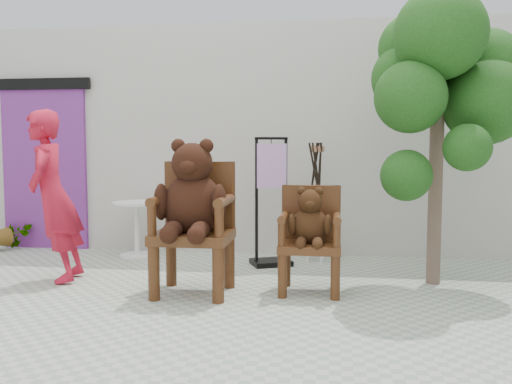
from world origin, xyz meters
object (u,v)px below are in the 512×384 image
at_px(chair_small, 310,229).
at_px(cafe_table, 137,222).
at_px(tree, 443,72).
at_px(display_stand, 271,216).
at_px(stool_bucket, 315,209).
at_px(person, 53,197).
at_px(chair_big, 193,206).

bearing_deg(chair_small, cafe_table, 148.43).
distance_m(chair_small, tree, 2.06).
bearing_deg(display_stand, stool_bucket, 6.04).
bearing_deg(tree, stool_bucket, 144.34).
height_order(person, cafe_table, person).
distance_m(cafe_table, tree, 4.03).
relative_size(chair_small, cafe_table, 1.45).
relative_size(cafe_table, tree, 0.24).
distance_m(person, stool_bucket, 3.01).
height_order(chair_small, person, person).
bearing_deg(stool_bucket, chair_big, -124.20).
distance_m(chair_big, stool_bucket, 1.98).
bearing_deg(person, tree, 84.25).
xyz_separation_m(chair_big, chair_small, (1.10, 0.20, -0.23)).
relative_size(chair_big, cafe_table, 2.10).
height_order(display_stand, tree, tree).
bearing_deg(stool_bucket, person, -152.72).
xyz_separation_m(person, cafe_table, (0.39, 1.34, -0.45)).
bearing_deg(chair_big, stool_bucket, 55.80).
bearing_deg(stool_bucket, display_stand, -150.00).
xyz_separation_m(person, stool_bucket, (2.66, 1.37, -0.25)).
distance_m(chair_big, tree, 2.81).
distance_m(display_stand, stool_bucket, 0.59).
distance_m(chair_big, chair_small, 1.14).
bearing_deg(chair_small, display_stand, 114.02).
xyz_separation_m(cafe_table, tree, (3.55, -0.88, 1.70)).
height_order(chair_big, stool_bucket, chair_big).
height_order(cafe_table, tree, tree).
distance_m(chair_small, person, 2.67).
height_order(chair_small, stool_bucket, stool_bucket).
bearing_deg(person, stool_bucket, 104.97).
bearing_deg(display_stand, cafe_table, 147.65).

